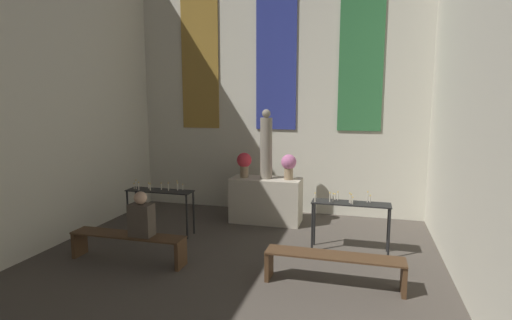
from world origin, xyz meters
The scene contains 10 objects.
wall_back centered at (0.00, 11.90, 3.01)m, with size 6.76×0.16×5.96m.
altar centered at (0.00, 10.92, 0.47)m, with size 1.47×0.64×0.94m.
statue centered at (0.00, 10.92, 1.62)m, with size 0.25×0.25×1.44m.
flower_vase_left centered at (-0.48, 10.92, 1.25)m, with size 0.31×0.31×0.52m.
flower_vase_right centered at (0.48, 10.92, 1.25)m, with size 0.31×0.31×0.52m.
candle_rack_left centered at (-1.78, 9.66, 0.72)m, with size 1.30×0.36×1.05m.
candle_rack_right centered at (1.77, 9.66, 0.72)m, with size 1.30×0.36×1.05m.
pew_back_left centered at (-1.61, 8.29, 0.33)m, with size 1.90×0.36×0.45m.
pew_back_right centered at (1.61, 8.29, 0.33)m, with size 1.90×0.36×0.45m.
person_seated centered at (-1.35, 8.29, 0.76)m, with size 0.36×0.24×0.71m.
Camera 1 is at (1.96, 2.96, 2.55)m, focal length 28.00 mm.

